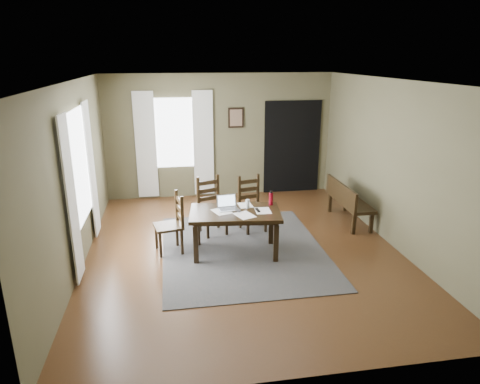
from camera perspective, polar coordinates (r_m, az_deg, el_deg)
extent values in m
cube|color=#492C16|center=(7.11, 0.40, -7.70)|extent=(5.00, 6.00, 0.01)
cube|color=brown|center=(9.54, -2.67, 7.47)|extent=(5.00, 0.02, 2.70)
cube|color=brown|center=(3.89, 8.03, -8.32)|extent=(5.00, 0.02, 2.70)
cube|color=brown|center=(6.70, -21.16, 1.83)|extent=(0.02, 6.00, 2.70)
cube|color=brown|center=(7.47, 19.71, 3.55)|extent=(0.02, 6.00, 2.70)
cube|color=white|center=(6.43, 0.45, 14.63)|extent=(5.00, 6.00, 0.02)
cube|color=#383838|center=(7.11, 0.40, -7.62)|extent=(2.60, 3.20, 0.01)
cube|color=black|center=(6.72, -0.65, -2.82)|extent=(1.50, 1.00, 0.06)
cube|color=black|center=(6.74, -0.64, -3.23)|extent=(1.33, 0.84, 0.05)
cube|color=black|center=(6.57, -5.90, -6.98)|extent=(0.08, 0.08, 0.60)
cube|color=black|center=(7.17, -5.64, -4.78)|extent=(0.08, 0.08, 0.60)
cube|color=black|center=(6.61, 4.81, -6.78)|extent=(0.08, 0.08, 0.60)
cube|color=black|center=(7.21, 4.14, -4.61)|extent=(0.08, 0.08, 0.60)
cube|color=black|center=(6.94, -9.54, -4.54)|extent=(0.50, 0.50, 0.04)
cube|color=black|center=(7.15, -11.09, -5.91)|extent=(0.05, 0.05, 0.41)
cube|color=black|center=(7.21, -8.40, -5.56)|extent=(0.05, 0.05, 0.41)
cube|color=black|center=(6.84, -10.56, -7.00)|extent=(0.05, 0.05, 0.41)
cube|color=black|center=(6.91, -7.74, -6.62)|extent=(0.05, 0.05, 0.41)
cube|color=black|center=(7.05, -8.44, -1.76)|extent=(0.05, 0.05, 0.53)
cube|color=black|center=(6.71, -7.73, -2.73)|extent=(0.05, 0.05, 0.53)
cube|color=black|center=(6.93, -8.04, -3.34)|extent=(0.09, 0.31, 0.07)
cube|color=black|center=(6.88, -8.09, -2.23)|extent=(0.09, 0.31, 0.07)
cube|color=black|center=(6.83, -8.14, -1.12)|extent=(0.09, 0.31, 0.07)
cube|color=black|center=(7.56, -3.65, -2.27)|extent=(0.56, 0.56, 0.04)
cube|color=black|center=(7.43, -4.33, -4.62)|extent=(0.05, 0.05, 0.43)
cube|color=black|center=(7.74, -5.36, -3.72)|extent=(0.05, 0.05, 0.43)
cube|color=black|center=(7.56, -1.82, -4.16)|extent=(0.05, 0.05, 0.43)
cube|color=black|center=(7.87, -2.94, -3.29)|extent=(0.05, 0.05, 0.43)
cube|color=black|center=(7.58, -5.61, -0.01)|extent=(0.06, 0.06, 0.55)
cube|color=black|center=(7.72, -2.99, 0.38)|extent=(0.06, 0.06, 0.55)
cube|color=black|center=(7.69, -4.26, -0.86)|extent=(0.32, 0.12, 0.07)
cube|color=black|center=(7.65, -4.29, 0.19)|extent=(0.32, 0.12, 0.07)
cube|color=black|center=(7.60, -4.31, 1.25)|extent=(0.32, 0.12, 0.07)
cube|color=black|center=(7.69, 1.74, -1.99)|extent=(0.52, 0.52, 0.04)
cube|color=black|center=(7.56, 1.07, -4.23)|extent=(0.05, 0.05, 0.42)
cube|color=black|center=(7.85, 0.03, -3.35)|extent=(0.05, 0.05, 0.42)
cube|color=black|center=(7.70, 3.45, -3.84)|extent=(0.05, 0.05, 0.42)
cube|color=black|center=(7.99, 2.34, -3.00)|extent=(0.05, 0.05, 0.42)
cube|color=black|center=(7.70, -0.09, 0.21)|extent=(0.06, 0.06, 0.53)
cube|color=black|center=(7.85, 2.39, 0.53)|extent=(0.06, 0.06, 0.53)
cube|color=black|center=(7.82, 1.15, -0.63)|extent=(0.32, 0.10, 0.07)
cube|color=black|center=(7.77, 1.16, 0.37)|extent=(0.32, 0.10, 0.07)
cube|color=black|center=(7.73, 1.17, 1.39)|extent=(0.32, 0.10, 0.07)
cube|color=black|center=(8.38, 14.47, -1.20)|extent=(0.44, 1.37, 0.06)
cube|color=black|center=(8.02, 17.10, -3.96)|extent=(0.06, 0.06, 0.38)
cube|color=black|center=(7.88, 14.92, -4.15)|extent=(0.06, 0.06, 0.38)
cube|color=black|center=(9.02, 13.87, -1.27)|extent=(0.06, 0.06, 0.38)
cube|color=black|center=(8.90, 11.89, -1.40)|extent=(0.06, 0.06, 0.38)
cube|color=black|center=(8.24, 13.33, 0.01)|extent=(0.05, 1.37, 0.33)
cube|color=#B7B7BC|center=(6.78, -1.59, -2.30)|extent=(0.34, 0.25, 0.02)
cube|color=#B7B7BC|center=(6.85, -1.82, -1.14)|extent=(0.32, 0.09, 0.21)
cube|color=silver|center=(6.85, -1.81, -1.16)|extent=(0.28, 0.07, 0.17)
cube|color=#3F3F42|center=(6.77, -1.57, -2.26)|extent=(0.28, 0.16, 0.00)
cube|color=#3F3F42|center=(6.69, -0.16, -2.53)|extent=(0.07, 0.09, 0.03)
cube|color=black|center=(6.74, 2.37, -2.44)|extent=(0.06, 0.17, 0.02)
cylinder|color=silver|center=(6.83, 1.03, -1.59)|extent=(0.08, 0.08, 0.14)
cylinder|color=maroon|center=(6.99, 4.14, -0.91)|extent=(0.09, 0.09, 0.21)
cylinder|color=black|center=(6.95, 4.17, 0.02)|extent=(0.05, 0.05, 0.03)
cube|color=white|center=(6.71, -2.47, -2.60)|extent=(0.34, 0.38, 0.00)
cube|color=white|center=(6.75, 3.07, -2.49)|extent=(0.25, 0.32, 0.00)
cube|color=white|center=(6.97, 0.71, -1.78)|extent=(0.24, 0.30, 0.00)
cube|color=white|center=(6.55, 0.62, -3.11)|extent=(0.35, 0.39, 0.00)
cube|color=white|center=(6.86, -20.70, 3.10)|extent=(0.01, 1.30, 1.70)
cube|color=white|center=(9.43, -8.75, 7.78)|extent=(1.00, 0.01, 1.50)
cube|color=silver|center=(6.15, -21.54, -1.04)|extent=(0.03, 0.48, 2.30)
cube|color=silver|center=(7.70, -19.18, 2.84)|extent=(0.03, 0.48, 2.30)
cube|color=silver|center=(9.46, -12.45, 6.06)|extent=(0.44, 0.03, 2.30)
cube|color=silver|center=(9.48, -4.91, 6.42)|extent=(0.44, 0.03, 2.30)
cube|color=black|center=(9.50, -0.55, 9.88)|extent=(0.34, 0.03, 0.44)
cube|color=brown|center=(9.48, -0.54, 9.87)|extent=(0.27, 0.01, 0.36)
cube|color=black|center=(9.90, 6.96, 5.96)|extent=(1.30, 0.03, 2.10)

